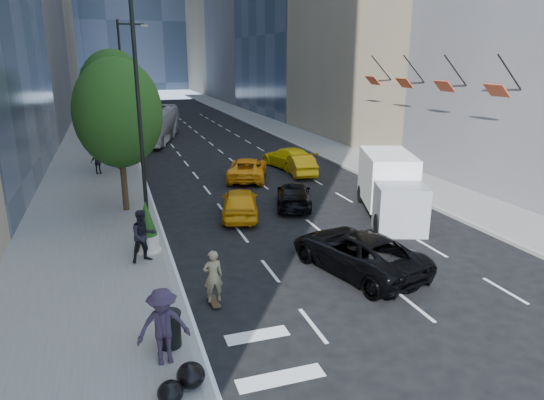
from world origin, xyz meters
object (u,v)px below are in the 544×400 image
object	(u,v)px
planter_shrub	(147,228)
trash_can	(169,330)
skateboarder	(213,280)
black_sedan_mercedes	(294,195)
box_truck	(390,186)
city_bus	(156,125)
black_sedan_lincoln	(357,251)

from	to	relation	value
planter_shrub	trash_can	bearing A→B (deg)	-90.00
skateboarder	planter_shrub	size ratio (longest dim) A/B	0.82
black_sedan_mercedes	box_truck	size ratio (longest dim) A/B	0.65
city_bus	trash_can	distance (m)	34.94
city_bus	box_truck	size ratio (longest dim) A/B	1.71
trash_can	city_bus	bearing A→B (deg)	85.06
trash_can	planter_shrub	xyz separation A→B (m)	(0.00, 6.90, 0.54)
skateboarder	trash_can	xyz separation A→B (m)	(-1.63, -2.12, -0.25)
black_sedan_mercedes	box_truck	xyz separation A→B (m)	(3.90, -2.92, 0.89)
skateboarder	box_truck	bearing A→B (deg)	-150.75
box_truck	planter_shrub	xyz separation A→B (m)	(-11.70, -1.40, -0.37)
skateboarder	planter_shrub	world-z (taller)	planter_shrub
black_sedan_lincoln	box_truck	bearing A→B (deg)	-146.11
skateboarder	black_sedan_mercedes	size ratio (longest dim) A/B	0.39
planter_shrub	skateboarder	bearing A→B (deg)	-71.22
skateboarder	box_truck	distance (m)	11.83
black_sedan_lincoln	trash_can	xyz separation A→B (m)	(-7.10, -2.96, -0.16)
black_sedan_lincoln	box_truck	distance (m)	7.08
city_bus	planter_shrub	bearing A→B (deg)	-80.16
skateboarder	city_bus	distance (m)	32.72
city_bus	box_truck	bearing A→B (deg)	-55.86
skateboarder	black_sedan_lincoln	xyz separation A→B (m)	(5.47, 0.84, -0.09)
black_sedan_lincoln	planter_shrub	bearing A→B (deg)	-44.41
black_sedan_lincoln	planter_shrub	distance (m)	8.13
city_bus	planter_shrub	xyz separation A→B (m)	(-3.01, -27.90, -0.43)
black_sedan_mercedes	black_sedan_lincoln	bearing A→B (deg)	104.67
skateboarder	black_sedan_mercedes	bearing A→B (deg)	-126.44
skateboarder	city_bus	world-z (taller)	city_bus
box_truck	planter_shrub	size ratio (longest dim) A/B	3.16
trash_can	black_sedan_lincoln	bearing A→B (deg)	22.60
box_truck	black_sedan_lincoln	bearing A→B (deg)	-110.78
black_sedan_mercedes	trash_can	bearing A→B (deg)	74.70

